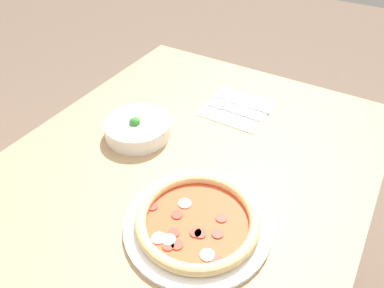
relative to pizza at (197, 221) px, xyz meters
The scene contains 6 objects.
dining_table 0.18m from the pizza, 67.06° to the left, with size 1.39×0.95×0.76m.
pizza is the anchor object (origin of this frame).
bowl 0.38m from the pizza, 57.59° to the left, with size 0.20×0.20×0.07m.
napkin 0.49m from the pizza, 14.53° to the left, with size 0.20×0.20×0.00m.
fork 0.47m from the pizza, 15.21° to the left, with size 0.02×0.19×0.00m.
knife 0.52m from the pizza, 12.89° to the left, with size 0.02×0.20×0.01m.
Camera 1 is at (-0.53, -0.40, 1.45)m, focal length 35.00 mm.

